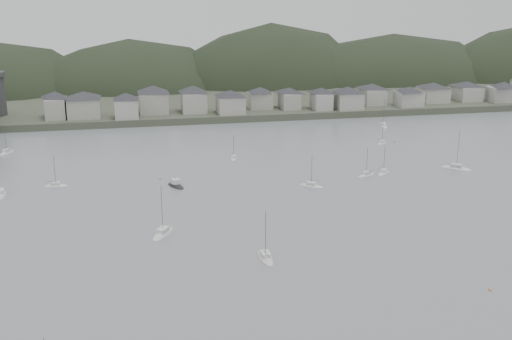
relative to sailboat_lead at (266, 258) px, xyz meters
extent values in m
plane|color=slate|center=(8.01, -26.84, -0.17)|extent=(900.00, 900.00, 0.00)
cube|color=#383D2D|center=(8.01, 268.16, 1.33)|extent=(900.00, 250.00, 3.00)
ellipsoid|color=black|center=(-24.29, 246.03, -10.14)|extent=(132.08, 90.41, 79.74)
ellipsoid|color=black|center=(58.66, 246.10, -12.85)|extent=(133.88, 88.37, 101.41)
ellipsoid|color=black|center=(133.96, 241.07, -10.49)|extent=(165.81, 81.78, 82.55)
cube|color=gray|center=(-56.99, 155.13, 7.12)|extent=(8.34, 12.91, 8.59)
pyramid|color=#25252A|center=(-56.99, 155.13, 12.92)|extent=(15.78, 15.78, 3.01)
cube|color=gray|center=(-45.31, 154.49, 7.01)|extent=(13.68, 13.35, 8.36)
pyramid|color=#25252A|center=(-45.31, 154.49, 12.65)|extent=(20.07, 20.07, 2.93)
cube|color=#A7A49D|center=(-27.57, 149.18, 6.87)|extent=(9.78, 10.20, 8.08)
pyramid|color=#25252A|center=(-27.57, 149.18, 12.32)|extent=(14.83, 14.83, 2.83)
cube|color=gray|center=(-15.50, 158.81, 7.37)|extent=(12.59, 13.33, 9.09)
pyramid|color=#25252A|center=(-15.50, 158.81, 13.51)|extent=(19.24, 19.24, 3.18)
cube|color=#A7A49D|center=(2.26, 157.26, 7.26)|extent=(10.74, 12.17, 8.87)
pyramid|color=#25252A|center=(2.26, 157.26, 13.25)|extent=(17.01, 17.01, 3.10)
cube|color=gray|center=(17.93, 150.69, 6.67)|extent=(11.63, 12.09, 7.69)
pyramid|color=#25252A|center=(17.93, 150.69, 11.86)|extent=(17.61, 17.61, 2.69)
cube|color=gray|center=(33.26, 159.36, 6.55)|extent=(10.37, 9.35, 7.44)
pyramid|color=#25252A|center=(33.26, 159.36, 11.57)|extent=(14.65, 14.65, 2.60)
cube|color=gray|center=(46.64, 156.96, 6.44)|extent=(8.24, 12.20, 7.22)
pyramid|color=#25252A|center=(46.64, 156.96, 11.31)|extent=(15.17, 15.17, 2.53)
cube|color=#A7A49D|center=(60.51, 151.71, 6.56)|extent=(8.06, 10.91, 7.46)
pyramid|color=#25252A|center=(60.51, 151.71, 11.59)|extent=(14.08, 14.08, 2.61)
cube|color=gray|center=(72.82, 150.22, 6.66)|extent=(11.73, 11.78, 7.66)
pyramid|color=#25252A|center=(72.82, 150.22, 11.83)|extent=(17.46, 17.46, 2.68)
cube|color=#A7A49D|center=(88.64, 160.07, 6.49)|extent=(10.19, 13.02, 7.33)
pyramid|color=#25252A|center=(88.64, 160.07, 11.44)|extent=(17.23, 17.23, 2.57)
cube|color=#A7A49D|center=(103.56, 151.23, 6.26)|extent=(11.70, 9.81, 6.88)
pyramid|color=#25252A|center=(103.56, 151.23, 10.90)|extent=(15.97, 15.97, 2.41)
cube|color=#A7A49D|center=(120.41, 160.07, 6.33)|extent=(12.83, 12.48, 7.00)
pyramid|color=#25252A|center=(120.41, 160.07, 11.05)|extent=(18.79, 18.79, 2.45)
cube|color=#A7A49D|center=(138.74, 160.59, 6.31)|extent=(11.07, 13.50, 6.97)
pyramid|color=#25252A|center=(138.74, 160.59, 11.01)|extent=(18.25, 18.25, 2.44)
cube|color=#A7A49D|center=(154.03, 152.89, 6.49)|extent=(13.75, 9.12, 7.34)
pyramid|color=#25252A|center=(154.03, 152.89, 11.45)|extent=(16.97, 16.97, 2.57)
ellipsoid|color=silver|center=(0.00, 0.00, -0.12)|extent=(3.13, 8.70, 1.72)
cube|color=silver|center=(0.00, 0.00, 1.04)|extent=(2.02, 3.09, 0.70)
cylinder|color=#3F3F42|center=(0.00, 0.00, 5.39)|extent=(0.12, 0.12, 10.73)
cylinder|color=#3F3F42|center=(-0.07, -1.54, 1.59)|extent=(0.27, 3.87, 0.10)
ellipsoid|color=silver|center=(79.16, 123.16, -0.12)|extent=(4.34, 9.51, 1.83)
cube|color=silver|center=(79.16, 123.16, 1.09)|extent=(2.50, 3.49, 0.70)
cylinder|color=#3F3F42|center=(79.16, 123.16, 5.76)|extent=(0.12, 0.12, 11.46)
cylinder|color=#3F3F42|center=(78.90, 124.79, 1.64)|extent=(0.75, 4.09, 0.10)
ellipsoid|color=silver|center=(-20.77, 18.77, -0.12)|extent=(7.41, 9.85, 1.92)
cube|color=silver|center=(-20.77, 18.77, 1.14)|extent=(3.49, 3.96, 0.70)
cylinder|color=#3F3F42|center=(-20.77, 18.77, 6.02)|extent=(0.12, 0.12, 11.99)
cylinder|color=#3F3F42|center=(-19.91, 17.27, 1.69)|extent=(2.22, 3.80, 0.10)
ellipsoid|color=silver|center=(-49.24, 63.39, -0.12)|extent=(7.49, 3.14, 1.45)
cube|color=silver|center=(-49.24, 63.39, 0.90)|extent=(2.71, 1.88, 0.70)
cylinder|color=#3F3F42|center=(-49.24, 63.39, 4.57)|extent=(0.12, 0.12, 9.09)
cylinder|color=#3F3F42|center=(-50.55, 63.24, 1.45)|extent=(3.26, 0.47, 0.10)
ellipsoid|color=silver|center=(7.63, 83.62, -0.12)|extent=(3.71, 6.78, 1.29)
cube|color=silver|center=(7.63, 83.62, 0.82)|extent=(1.97, 2.56, 0.70)
cylinder|color=#3F3F42|center=(7.63, 83.62, 4.06)|extent=(0.12, 0.12, 8.07)
cylinder|color=#3F3F42|center=(7.32, 84.74, 1.37)|extent=(0.87, 2.83, 0.10)
ellipsoid|color=silver|center=(50.99, 56.24, -0.12)|extent=(6.76, 6.47, 1.42)
cube|color=silver|center=(50.99, 56.24, 0.89)|extent=(2.88, 2.83, 0.70)
cylinder|color=#3F3F42|center=(50.99, 56.24, 4.46)|extent=(0.12, 0.12, 8.87)
cylinder|color=#3F3F42|center=(50.05, 57.10, 1.44)|extent=(2.42, 2.23, 0.10)
ellipsoid|color=silver|center=(76.15, 56.15, -0.12)|extent=(9.53, 9.13, 2.00)
cube|color=silver|center=(76.15, 56.15, 1.18)|extent=(4.07, 3.99, 0.70)
cylinder|color=#3F3F42|center=(76.15, 56.15, 6.28)|extent=(0.12, 0.12, 12.50)
cylinder|color=#3F3F42|center=(74.83, 54.93, 1.73)|extent=(3.38, 3.12, 0.10)
ellipsoid|color=silver|center=(-70.22, 108.07, -0.12)|extent=(5.79, 8.17, 1.57)
cube|color=silver|center=(-70.22, 108.07, 0.96)|extent=(2.79, 3.24, 0.70)
cylinder|color=#3F3F42|center=(-70.22, 108.07, 4.95)|extent=(0.12, 0.12, 9.84)
cylinder|color=#3F3F42|center=(-69.58, 106.80, 1.51)|extent=(1.68, 3.21, 0.10)
ellipsoid|color=silver|center=(24.63, 47.72, -0.12)|extent=(7.54, 6.60, 1.53)
cube|color=silver|center=(24.63, 47.72, 0.94)|extent=(3.14, 2.96, 0.70)
cylinder|color=#3F3F42|center=(24.63, 47.72, 4.80)|extent=(0.12, 0.12, 9.54)
cylinder|color=#3F3F42|center=(25.72, 48.56, 1.49)|extent=(2.78, 2.18, 0.10)
ellipsoid|color=silver|center=(-64.02, 58.31, -0.12)|extent=(4.42, 10.32, 2.00)
cube|color=silver|center=(-64.02, 58.31, 1.18)|extent=(2.62, 3.75, 0.70)
ellipsoid|color=silver|center=(44.74, 55.06, -0.12)|extent=(7.36, 5.10, 1.41)
cube|color=silver|center=(44.74, 55.06, 0.88)|extent=(2.90, 2.47, 0.70)
cylinder|color=#3F3F42|center=(44.74, 55.06, 4.45)|extent=(0.12, 0.12, 8.84)
cylinder|color=#3F3F42|center=(45.89, 54.51, 1.43)|extent=(2.91, 1.46, 0.10)
ellipsoid|color=silver|center=(66.46, 94.24, -0.12)|extent=(6.11, 5.15, 1.22)
cube|color=silver|center=(66.46, 94.24, 0.79)|extent=(2.52, 2.34, 0.70)
cylinder|color=#3F3F42|center=(66.46, 94.24, 3.85)|extent=(0.12, 0.12, 7.64)
cylinder|color=#3F3F42|center=(65.57, 94.88, 1.34)|extent=(2.30, 1.68, 0.10)
ellipsoid|color=black|center=(-14.58, 56.27, -0.12)|extent=(5.86, 8.41, 1.75)
cube|color=silver|center=(-14.58, 56.27, 1.40)|extent=(3.00, 3.08, 1.40)
cylinder|color=#3F3F42|center=(-14.58, 56.27, 2.30)|extent=(0.10, 0.10, 1.20)
sphere|color=#C68142|center=(39.35, -23.32, -0.02)|extent=(0.70, 0.70, 0.70)
sphere|color=#C68142|center=(72.03, 95.35, -0.02)|extent=(0.70, 0.70, 0.70)
sphere|color=#C68142|center=(-18.67, 64.60, -0.02)|extent=(0.70, 0.70, 0.70)
camera|label=1|loc=(-27.67, -121.81, 55.71)|focal=44.01mm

